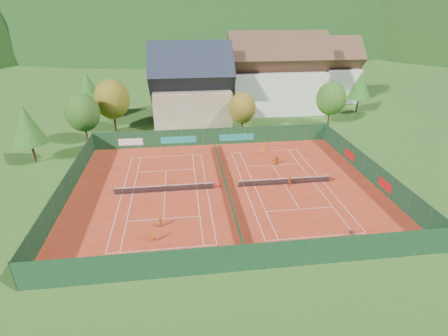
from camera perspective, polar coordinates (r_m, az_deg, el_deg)
ground at (r=46.39m, az=0.32°, el=-3.30°), size 600.00×600.00×0.00m
clay_pad at (r=46.38m, az=0.32°, el=-3.27°), size 40.00×32.00×0.01m
court_markings_left at (r=46.12m, az=-9.61°, el=-3.82°), size 11.03×23.83×0.00m
court_markings_right at (r=47.98m, az=9.84°, el=-2.64°), size 11.03×23.83×0.00m
tennis_net_left at (r=45.88m, az=-9.46°, el=-3.27°), size 13.30×0.10×1.02m
tennis_net_right at (r=47.80m, az=10.06°, el=-2.10°), size 13.30×0.10×1.02m
court_divider at (r=46.15m, az=0.32°, el=-2.73°), size 0.03×28.80×1.00m
fence_north at (r=60.28m, az=-2.14°, el=5.12°), size 40.00×0.10×3.00m
fence_south at (r=32.39m, az=4.20°, el=-14.34°), size 40.00×0.04×3.00m
fence_west at (r=47.63m, az=-24.30°, el=-2.86°), size 0.04×32.00×3.00m
fence_east at (r=52.06m, az=22.69°, el=-0.22°), size 0.09×32.00×3.00m
chalet at (r=72.15m, az=-5.34°, el=12.65°), size 16.20×12.00×16.00m
hotel_block_a at (r=80.74m, az=8.48°, el=14.37°), size 21.60×11.00×17.25m
hotel_block_b at (r=92.88m, az=15.75°, el=14.64°), size 17.28×10.00×15.50m
tree_west_front at (r=64.84m, az=-22.08°, el=8.38°), size 5.72×5.72×8.69m
tree_west_mid at (r=69.48m, az=-17.84°, el=10.62°), size 6.44×6.44×9.78m
tree_west_back at (r=78.23m, az=-21.39°, el=12.14°), size 5.60×5.60×10.00m
tree_center at (r=65.81m, az=3.00°, el=9.80°), size 5.01×5.01×7.60m
tree_east_front at (r=72.79m, az=17.08°, el=10.79°), size 5.72×5.72×8.69m
tree_east_mid at (r=84.03m, az=21.37°, el=12.47°), size 5.04×5.04×9.00m
tree_west_side at (r=59.28m, az=-29.53°, el=6.17°), size 5.04×5.04×9.00m
tree_east_back at (r=87.72m, az=14.26°, el=14.32°), size 7.15×7.15×10.86m
mountain_backdrop at (r=282.83m, az=-0.26°, el=12.50°), size 820.00×530.00×242.00m
ball_hopper at (r=39.25m, az=20.00°, el=-9.84°), size 0.34×0.34×0.80m
loose_ball_0 at (r=40.69m, az=-9.49°, el=-8.04°), size 0.07×0.07×0.07m
loose_ball_1 at (r=36.91m, az=6.06°, el=-11.68°), size 0.07×0.07×0.07m
loose_ball_2 at (r=50.79m, az=0.77°, el=-0.59°), size 0.07×0.07×0.07m
loose_ball_3 at (r=51.47m, az=-4.99°, el=-0.32°), size 0.07×0.07×0.07m
player_left_near at (r=36.86m, az=-11.46°, el=-10.91°), size 0.51×0.34×1.36m
player_left_mid at (r=38.90m, az=-10.32°, el=-8.76°), size 0.66×0.54×1.27m
player_left_far at (r=46.61m, az=-10.16°, el=-2.54°), size 1.01×0.67×1.46m
player_right_near at (r=47.17m, az=10.65°, el=-2.19°), size 0.72×0.97×1.53m
player_right_far_a at (r=57.15m, az=6.46°, el=3.10°), size 0.90×0.73×1.58m
player_right_far_b at (r=53.29m, az=8.53°, el=1.22°), size 1.41×0.77×1.45m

